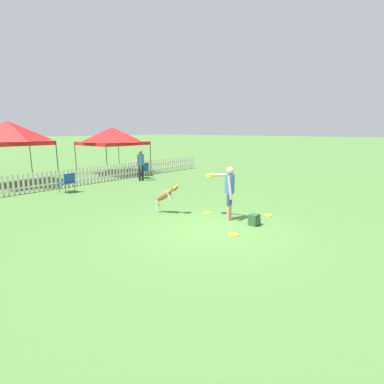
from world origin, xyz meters
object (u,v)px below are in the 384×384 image
frisbee_near_handler (268,215)px  backpack_on_grass (254,220)px  leaping_dog (166,195)px  handler_person (228,187)px  folding_chair_blue_left (144,169)px  folding_chair_center (68,181)px  canopy_tent_main (8,133)px  spectator_standing (141,162)px  frisbee_near_dog (208,213)px  frisbee_midfield (233,234)px  canopy_tent_secondary (112,136)px

frisbee_near_handler → backpack_on_grass: size_ratio=0.83×
leaping_dog → frisbee_near_handler: (1.84, -2.69, -0.60)m
handler_person → folding_chair_blue_left: (3.59, 7.85, -0.48)m
folding_chair_center → canopy_tent_main: (-0.77, 3.78, 1.99)m
folding_chair_center → spectator_standing: size_ratio=0.52×
frisbee_near_dog → backpack_on_grass: bearing=-95.4°
spectator_standing → backpack_on_grass: bearing=79.1°
frisbee_near_dog → backpack_on_grass: backpack_on_grass is taller
frisbee_near_dog → backpack_on_grass: 1.77m
frisbee_near_dog → folding_chair_blue_left: bearing=63.9°
frisbee_near_dog → frisbee_midfield: (-1.24, -1.74, 0.00)m
canopy_tent_main → spectator_standing: canopy_tent_main is taller
frisbee_midfield → canopy_tent_secondary: (4.80, 11.62, 2.27)m
leaping_dog → spectator_standing: size_ratio=0.61×
handler_person → spectator_standing: 7.96m
folding_chair_blue_left → canopy_tent_secondary: bearing=-91.4°
backpack_on_grass → canopy_tent_secondary: size_ratio=0.10×
handler_person → canopy_tent_main: (-1.82, 11.20, 1.50)m
leaping_dog → spectator_standing: spectator_standing is taller
leaping_dog → frisbee_midfield: leaping_dog is taller
frisbee_near_dog → spectator_standing: size_ratio=0.16×
backpack_on_grass → frisbee_near_dog: bearing=84.6°
canopy_tent_main → canopy_tent_secondary: bearing=-4.9°
frisbee_near_handler → folding_chair_blue_left: 9.00m
frisbee_midfield → folding_chair_center: bearing=89.8°
handler_person → frisbee_near_dog: handler_person is taller
folding_chair_center → canopy_tent_secondary: size_ratio=0.26×
frisbee_midfield → folding_chair_center: (0.03, 8.31, 0.50)m
folding_chair_blue_left → canopy_tent_secondary: size_ratio=0.27×
folding_chair_blue_left → canopy_tent_secondary: 3.38m
frisbee_near_handler → frisbee_near_dog: 1.91m
handler_person → backpack_on_grass: bearing=-110.5°
backpack_on_grass → spectator_standing: bearing=70.1°
handler_person → canopy_tent_main: bearing=79.3°
canopy_tent_secondary → spectator_standing: size_ratio=1.99×
frisbee_near_handler → folding_chair_blue_left: (2.46, 8.64, 0.51)m
canopy_tent_secondary → spectator_standing: 3.67m
canopy_tent_main → leaping_dog: bearing=-83.2°
backpack_on_grass → spectator_standing: spectator_standing is taller
handler_person → leaping_dog: (-0.70, 1.90, -0.39)m
leaping_dog → frisbee_near_dog: bearing=109.6°
frisbee_midfield → canopy_tent_main: canopy_tent_main is taller
canopy_tent_main → frisbee_midfield: bearing=-86.5°
folding_chair_center → spectator_standing: bearing=174.4°
backpack_on_grass → folding_chair_center: 8.41m
handler_person → frisbee_near_handler: 1.70m
canopy_tent_main → frisbee_near_handler: bearing=-76.2°
leaping_dog → frisbee_midfield: size_ratio=3.76×
spectator_standing → folding_chair_blue_left: bearing=-132.6°
folding_chair_blue_left → spectator_standing: 0.89m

